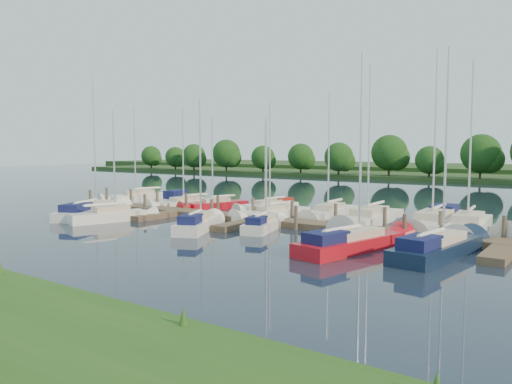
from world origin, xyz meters
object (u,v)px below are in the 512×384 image
Objects in this scene: sailboat_n_0 at (138,199)px; sailboat_s_2 at (199,225)px; motorboat at (175,201)px; sailboat_n_5 at (272,214)px; dock at (256,221)px.

sailboat_s_2 is at bearing 168.77° from sailboat_n_0.
motorboat is at bearing -163.41° from sailboat_n_0.
sailboat_n_5 is 7.52m from sailboat_s_2.
sailboat_n_0 is 1.85× the size of motorboat.
motorboat reaches higher than dock.
sailboat_s_2 is (11.61, -9.55, -0.03)m from motorboat.
sailboat_n_0 is 1.10× the size of sailboat_s_2.
sailboat_s_2 is (-0.78, -7.48, 0.06)m from sailboat_n_5.
sailboat_n_0 is 17.85m from sailboat_n_5.
motorboat is (5.31, -0.19, 0.08)m from sailboat_n_0.
sailboat_n_5 is 1.02× the size of sailboat_s_2.
dock is at bearing -177.87° from sailboat_n_0.
sailboat_s_2 reaches higher than motorboat.
sailboat_n_0 is (-18.55, 5.52, 0.08)m from dock.
sailboat_n_0 is 19.52m from sailboat_s_2.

